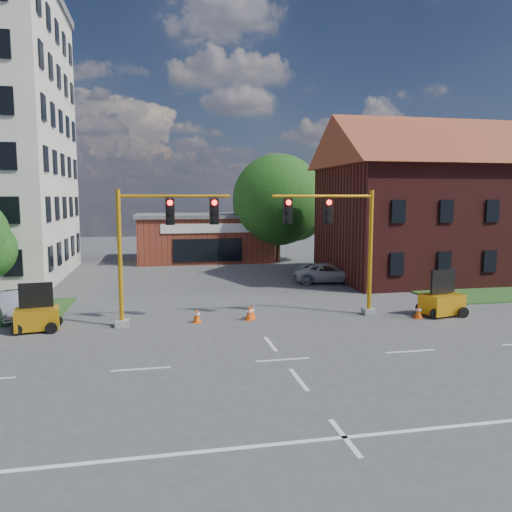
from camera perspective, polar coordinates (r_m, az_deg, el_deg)
name	(u,v)px	position (r m, az deg, el deg)	size (l,w,h in m)	color
ground	(283,360)	(18.43, 3.10, -11.75)	(120.00, 120.00, 0.00)	#454547
lane_markings	(308,391)	(15.72, 5.94, -15.09)	(60.00, 36.00, 0.01)	silver
brick_shop	(203,237)	(47.25, -6.05, 2.20)	(12.40, 8.40, 4.30)	maroon
townhouse_row	(467,196)	(39.83, 22.96, 6.31)	(21.00, 11.00, 11.50)	#4C1816
tree_large	(282,202)	(45.43, 3.03, 6.14)	(8.65, 8.24, 9.75)	#3E2616
signal_mast_west	(157,240)	(22.99, -11.25, 1.80)	(5.30, 0.60, 6.20)	gray
signal_mast_east	(339,237)	(24.61, 9.49, 2.15)	(5.30, 0.60, 6.20)	gray
trailer_west	(37,317)	(24.04, -23.74, -6.35)	(1.96, 1.47, 2.04)	orange
trailer_east	(442,302)	(26.51, 20.48, -4.93)	(2.17, 1.70, 2.19)	orange
cone_a	(197,316)	(23.65, -6.76, -6.78)	(0.40, 0.40, 0.70)	#ED530C
cone_b	(252,312)	(24.30, -0.49, -6.37)	(0.40, 0.40, 0.70)	#ED530C
cone_c	(249,313)	(23.98, -0.76, -6.54)	(0.40, 0.40, 0.70)	#ED530C
cone_d	(418,312)	(25.55, 18.06, -6.05)	(0.40, 0.40, 0.70)	#ED530C
pickup_white	(328,273)	(34.77, 8.26, -1.91)	(2.22, 4.82, 1.34)	silver
sedan_silver_front	(11,305)	(27.08, -26.19, -5.04)	(1.37, 3.92, 1.29)	#B1B3B9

